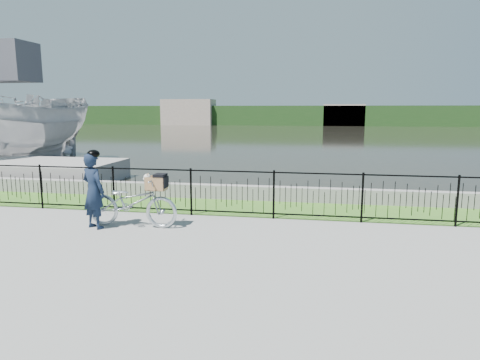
# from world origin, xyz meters

# --- Properties ---
(ground) EXTENTS (120.00, 120.00, 0.00)m
(ground) POSITION_xyz_m (0.00, 0.00, 0.00)
(ground) COLOR gray
(ground) RESTS_ON ground
(grass_strip) EXTENTS (60.00, 2.00, 0.01)m
(grass_strip) POSITION_xyz_m (0.00, 2.60, 0.00)
(grass_strip) COLOR #407023
(grass_strip) RESTS_ON ground
(water) EXTENTS (120.00, 120.00, 0.00)m
(water) POSITION_xyz_m (0.00, 33.00, 0.00)
(water) COLOR black
(water) RESTS_ON ground
(quay_wall) EXTENTS (60.00, 0.30, 0.40)m
(quay_wall) POSITION_xyz_m (0.00, 3.60, 0.20)
(quay_wall) COLOR gray
(quay_wall) RESTS_ON ground
(fence) EXTENTS (14.00, 0.06, 1.15)m
(fence) POSITION_xyz_m (0.00, 1.60, 0.58)
(fence) COLOR black
(fence) RESTS_ON ground
(far_treeline) EXTENTS (120.00, 6.00, 3.00)m
(far_treeline) POSITION_xyz_m (0.00, 60.00, 1.50)
(far_treeline) COLOR #1F3F18
(far_treeline) RESTS_ON ground
(far_building_left) EXTENTS (8.00, 4.00, 4.00)m
(far_building_left) POSITION_xyz_m (-18.00, 58.00, 2.00)
(far_building_left) COLOR gray
(far_building_left) RESTS_ON ground
(far_building_right) EXTENTS (6.00, 3.00, 3.20)m
(far_building_right) POSITION_xyz_m (6.00, 58.50, 1.60)
(far_building_right) COLOR gray
(far_building_right) RESTS_ON ground
(bicycle_rig) EXTENTS (2.05, 0.72, 1.20)m
(bicycle_rig) POSITION_xyz_m (-1.97, 0.40, 0.55)
(bicycle_rig) COLOR silver
(bicycle_rig) RESTS_ON ground
(cyclist) EXTENTS (0.70, 0.60, 1.70)m
(cyclist) POSITION_xyz_m (-2.73, 0.14, 0.84)
(cyclist) COLOR black
(cyclist) RESTS_ON ground
(boat_near) EXTENTS (4.76, 9.36, 5.25)m
(boat_near) POSITION_xyz_m (-10.74, 8.03, 1.87)
(boat_near) COLOR #B7B6B7
(boat_near) RESTS_ON water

